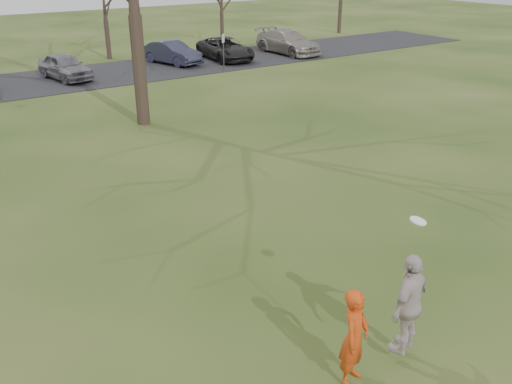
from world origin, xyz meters
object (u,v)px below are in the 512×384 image
Objects in this scene: player_defender at (355,337)px; car_7 at (288,42)px; car_4 at (65,66)px; car_5 at (172,53)px; car_6 at (225,49)px; catching_play at (409,303)px.

player_defender reaches higher than car_7.
car_4 is 6.67m from car_5.
player_defender is 0.34× the size of car_7.
catching_play is at bearing -110.11° from car_6.
car_4 is 25.44m from catching_play.
car_5 is 27.40m from catching_play.
car_5 is at bearing 42.10° from player_defender.
catching_play reaches higher than car_4.
car_6 is at bearing -26.28° from car_5.
car_5 reaches higher than car_6.
catching_play is at bearing -32.92° from player_defender.
car_7 is at bearing 27.15° from player_defender.
car_5 is at bearing -3.92° from car_4.
car_6 is 4.62m from car_7.
player_defender reaches higher than car_6.
catching_play is (-1.84, -25.37, 0.42)m from car_4.
car_5 is at bearing 169.52° from car_7.
car_4 is at bearing 55.72° from player_defender.
car_4 is 0.77× the size of car_7.
car_7 is (8.00, -1.04, 0.08)m from car_5.
catching_play is (-16.49, -25.01, 0.35)m from car_7.
car_4 is (2.95, 25.26, -0.15)m from player_defender.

